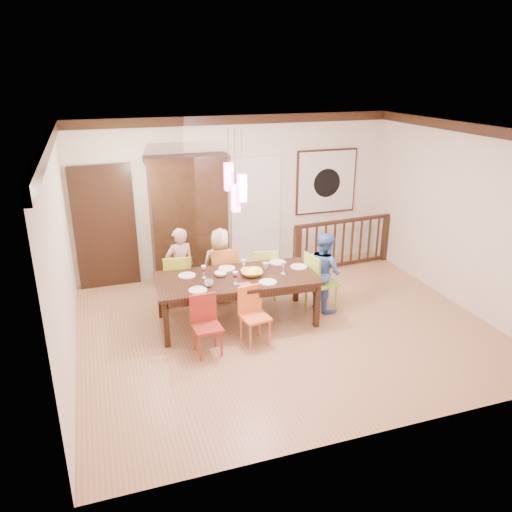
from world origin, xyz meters
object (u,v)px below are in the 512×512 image
object	(u,v)px
person_end_right	(324,271)
balustrade	(343,242)
person_far_left	(180,267)
dining_table	(237,281)
china_hutch	(189,219)
chair_far_left	(177,277)
chair_end_right	(322,278)
person_far_mid	(221,265)

from	to	relation	value
person_end_right	balustrade	bearing A→B (deg)	-50.34
person_far_left	dining_table	bearing A→B (deg)	116.66
china_hutch	balustrade	size ratio (longest dim) A/B	1.07
chair_far_left	person_far_left	distance (m)	0.21
person_far_left	person_end_right	xyz separation A→B (m)	(2.14, -0.87, -0.02)
dining_table	chair_far_left	world-z (taller)	chair_far_left
china_hutch	balustrade	distance (m)	3.02
dining_table	chair_end_right	distance (m)	1.41
balustrade	chair_end_right	bearing A→B (deg)	-132.00
china_hutch	person_far_mid	size ratio (longest dim) A/B	1.83
balustrade	china_hutch	bearing A→B (deg)	168.82
chair_end_right	balustrade	bearing A→B (deg)	-45.15
person_far_left	chair_end_right	bearing A→B (deg)	145.69
dining_table	chair_far_left	distance (m)	1.09
chair_end_right	person_far_left	xyz separation A→B (m)	(-2.09, 0.92, 0.11)
chair_far_left	person_far_mid	xyz separation A→B (m)	(0.74, 0.08, 0.09)
dining_table	person_far_mid	xyz separation A→B (m)	(-0.03, 0.83, -0.05)
chair_end_right	person_far_left	bearing A→B (deg)	58.66
person_end_right	person_far_mid	bearing A→B (deg)	48.66
chair_far_left	person_far_left	world-z (taller)	person_far_left
china_hutch	balustrade	world-z (taller)	china_hutch
china_hutch	person_far_left	xyz separation A→B (m)	(-0.37, -1.00, -0.49)
balustrade	person_end_right	world-z (taller)	person_end_right
chair_far_left	person_end_right	bearing A→B (deg)	167.96
china_hutch	balustrade	xyz separation A→B (m)	(2.93, -0.35, -0.64)
chair_end_right	person_end_right	size ratio (longest dim) A/B	0.75
person_far_mid	person_far_left	bearing A→B (deg)	6.39
chair_far_left	person_far_mid	distance (m)	0.75
person_end_right	person_far_left	bearing A→B (deg)	54.78
chair_far_left	person_far_mid	world-z (taller)	person_far_mid
person_far_left	person_far_mid	distance (m)	0.66
dining_table	person_far_mid	bearing A→B (deg)	95.22
chair_end_right	person_far_left	world-z (taller)	person_far_left
chair_far_left	chair_end_right	distance (m)	2.31
person_far_left	person_end_right	bearing A→B (deg)	147.35
dining_table	balustrade	size ratio (longest dim) A/B	1.14
china_hutch	person_end_right	distance (m)	2.62
person_far_left	person_end_right	distance (m)	2.31
dining_table	person_end_right	distance (m)	1.46
person_far_mid	dining_table	bearing A→B (deg)	104.84
dining_table	china_hutch	world-z (taller)	china_hutch
dining_table	person_far_mid	world-z (taller)	person_far_mid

